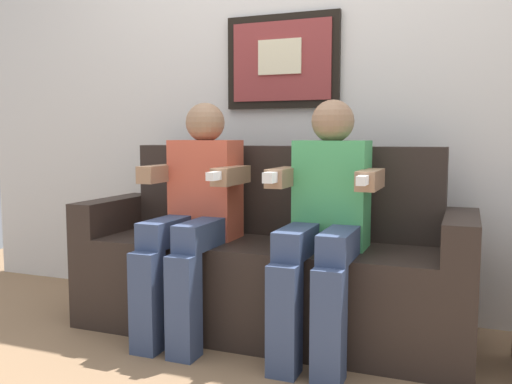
{
  "coord_description": "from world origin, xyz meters",
  "views": [
    {
      "loc": [
        0.88,
        -2.1,
        0.95
      ],
      "look_at": [
        0.0,
        0.15,
        0.7
      ],
      "focal_mm": 38.03,
      "sensor_mm": 36.0,
      "label": 1
    }
  ],
  "objects": [
    {
      "name": "ground_plane",
      "position": [
        0.0,
        0.0,
        0.0
      ],
      "size": [
        5.56,
        5.56,
        0.0
      ],
      "primitive_type": "plane",
      "color": "#8C6B4C"
    },
    {
      "name": "person_on_right",
      "position": [
        0.32,
        0.16,
        0.61
      ],
      "size": [
        0.46,
        0.56,
        1.11
      ],
      "color": "#4CB266",
      "rests_on": "ground_plane"
    },
    {
      "name": "couch",
      "position": [
        0.0,
        0.33,
        0.31
      ],
      "size": [
        1.87,
        0.58,
        0.9
      ],
      "color": "#2D231E",
      "rests_on": "ground_plane"
    },
    {
      "name": "person_on_left",
      "position": [
        -0.32,
        0.16,
        0.61
      ],
      "size": [
        0.46,
        0.56,
        1.11
      ],
      "color": "#D8593F",
      "rests_on": "ground_plane"
    },
    {
      "name": "back_wall_assembly",
      "position": [
        -0.0,
        0.76,
        1.3
      ],
      "size": [
        4.27,
        0.1,
        2.6
      ],
      "color": "silver",
      "rests_on": "ground_plane"
    }
  ]
}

